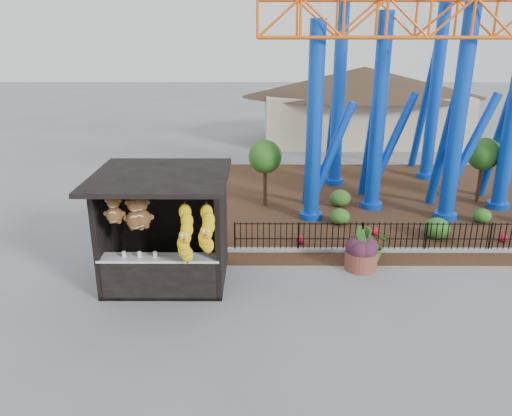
{
  "coord_description": "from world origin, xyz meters",
  "views": [
    {
      "loc": [
        -0.47,
        -11.43,
        6.57
      ],
      "look_at": [
        -0.53,
        1.5,
        2.0
      ],
      "focal_mm": 35.0,
      "sensor_mm": 36.0,
      "label": 1
    }
  ],
  "objects_px": {
    "prize_booth": "(164,232)",
    "potted_plant": "(374,245)",
    "roller_coaster": "(408,36)",
    "terracotta_planter": "(361,260)"
  },
  "relations": [
    {
      "from": "roller_coaster",
      "to": "terracotta_planter",
      "type": "bearing_deg",
      "value": -111.91
    },
    {
      "from": "prize_booth",
      "to": "potted_plant",
      "type": "xyz_separation_m",
      "value": [
        6.02,
        1.53,
        -1.05
      ]
    },
    {
      "from": "roller_coaster",
      "to": "potted_plant",
      "type": "height_order",
      "value": "roller_coaster"
    },
    {
      "from": "prize_booth",
      "to": "roller_coaster",
      "type": "height_order",
      "value": "roller_coaster"
    },
    {
      "from": "prize_booth",
      "to": "potted_plant",
      "type": "distance_m",
      "value": 6.3
    },
    {
      "from": "prize_booth",
      "to": "potted_plant",
      "type": "height_order",
      "value": "prize_booth"
    },
    {
      "from": "prize_booth",
      "to": "roller_coaster",
      "type": "relative_size",
      "value": 0.32
    },
    {
      "from": "terracotta_planter",
      "to": "roller_coaster",
      "type": "bearing_deg",
      "value": 68.09
    },
    {
      "from": "prize_booth",
      "to": "terracotta_planter",
      "type": "bearing_deg",
      "value": 9.56
    },
    {
      "from": "roller_coaster",
      "to": "terracotta_planter",
      "type": "xyz_separation_m",
      "value": [
        -2.58,
        -6.41,
        -6.16
      ]
    }
  ]
}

